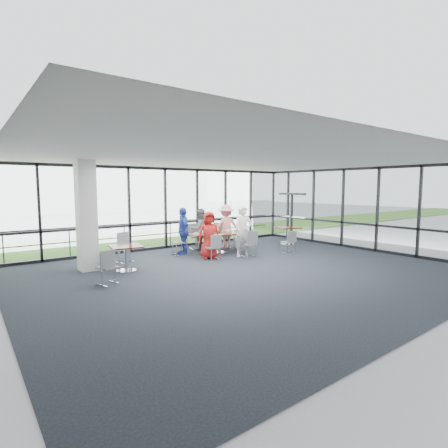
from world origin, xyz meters
TOP-DOWN VIEW (x-y plane):
  - floor at (0.00, 0.00)m, footprint 12.00×10.00m
  - ceiling at (0.00, 0.00)m, footprint 12.00×10.00m
  - wall_front at (0.00, -5.00)m, footprint 12.00×0.10m
  - curtain_wall_back at (0.00, 5.00)m, footprint 12.00×0.10m
  - curtain_wall_right at (6.00, 0.00)m, footprint 0.10×10.00m
  - exit_door at (6.00, 3.75)m, footprint 0.12×1.60m
  - structural_column at (-3.60, 3.00)m, footprint 0.50×0.50m
  - apron at (0.00, 10.00)m, footprint 80.00×70.00m
  - grass_strip at (0.00, 8.00)m, footprint 80.00×5.00m
  - hangar_main at (4.00, 32.00)m, footprint 24.00×10.00m
  - guard_rail at (0.00, 5.60)m, footprint 12.00×0.06m
  - main_table at (1.11, 2.90)m, footprint 2.38×1.74m
  - side_table_left at (-2.76, 2.20)m, footprint 0.98×0.98m
  - side_table_right at (4.54, 2.67)m, footprint 1.16×1.16m
  - diner_near_left at (0.19, 2.22)m, footprint 0.93×0.77m
  - diner_near_right at (1.36, 1.81)m, footprint 0.77×0.66m
  - diner_far_left at (0.87, 3.84)m, footprint 0.85×0.61m
  - diner_far_right at (1.95, 3.57)m, footprint 1.25×0.89m
  - diner_end at (-0.16, 3.36)m, footprint 0.80×1.12m
  - chair_main_nl at (0.16, 2.01)m, footprint 0.46×0.46m
  - chair_main_nr at (1.47, 1.65)m, footprint 0.47×0.47m
  - chair_main_fl at (0.84, 4.07)m, footprint 0.58×0.58m
  - chair_main_fr at (1.94, 3.68)m, footprint 0.63×0.63m
  - chair_main_end at (-0.32, 3.40)m, footprint 0.52×0.52m
  - chair_spare_la at (-3.66, 1.10)m, footprint 0.54×0.54m
  - chair_spare_lb at (-2.37, 3.38)m, footprint 0.56×0.56m
  - chair_spare_r at (3.12, 1.34)m, footprint 0.49×0.49m
  - plate_nl at (0.44, 2.73)m, footprint 0.27×0.27m
  - plate_nr at (1.57, 2.43)m, footprint 0.27×0.27m
  - plate_fl at (0.67, 3.41)m, footprint 0.26×0.26m
  - plate_fr at (1.67, 3.09)m, footprint 0.25×0.25m
  - plate_end at (0.23, 3.11)m, footprint 0.27×0.27m
  - tumbler_a at (0.81, 2.67)m, footprint 0.07×0.07m
  - tumbler_b at (1.38, 2.55)m, footprint 0.07×0.07m
  - tumbler_c at (1.21, 3.15)m, footprint 0.07×0.07m
  - tumbler_d at (0.34, 3.02)m, footprint 0.06×0.06m
  - menu_a at (0.82, 2.50)m, footprint 0.36×0.30m
  - menu_b at (1.92, 2.34)m, footprint 0.39×0.38m
  - menu_c at (1.39, 3.22)m, footprint 0.36×0.34m
  - condiment_caddy at (1.16, 3.00)m, footprint 0.10×0.07m
  - ketchup_bottle at (1.18, 2.93)m, footprint 0.06×0.06m
  - green_bottle at (1.19, 2.89)m, footprint 0.05×0.05m

SIDE VIEW (x-z plane):
  - apron at x=0.00m, z-range -0.03..-0.01m
  - floor at x=0.00m, z-range -0.02..0.00m
  - grass_strip at x=0.00m, z-range 0.01..0.01m
  - chair_spare_r at x=3.12m, z-range 0.00..0.80m
  - chair_main_nl at x=0.16m, z-range 0.00..0.83m
  - chair_spare_la at x=-3.66m, z-range 0.00..0.88m
  - chair_main_nr at x=1.47m, z-range 0.00..0.91m
  - chair_main_end at x=-0.32m, z-range 0.00..0.92m
  - chair_spare_lb at x=-2.37m, z-range 0.00..0.94m
  - chair_main_fl at x=0.84m, z-range 0.00..0.97m
  - chair_main_fr at x=1.94m, z-range 0.00..0.98m
  - guard_rail at x=0.00m, z-range 0.47..0.53m
  - side_table_left at x=-2.76m, z-range 0.26..1.01m
  - side_table_right at x=4.54m, z-range 0.27..1.02m
  - main_table at x=1.11m, z-range 0.27..1.02m
  - menu_a at x=0.82m, z-range 0.75..0.75m
  - menu_b at x=1.92m, z-range 0.75..0.75m
  - menu_c at x=1.39m, z-range 0.75..0.75m
  - plate_nl at x=0.44m, z-range 0.75..0.76m
  - plate_nr at x=1.57m, z-range 0.75..0.76m
  - plate_fl at x=0.67m, z-range 0.75..0.76m
  - plate_fr at x=1.67m, z-range 0.75..0.76m
  - plate_end at x=0.23m, z-range 0.75..0.76m
  - condiment_caddy at x=1.16m, z-range 0.75..0.79m
  - diner_far_left at x=0.87m, z-range 0.00..1.61m
  - diner_near_left at x=0.19m, z-range 0.00..1.62m
  - tumbler_d at x=0.34m, z-range 0.75..0.88m
  - tumbler_b at x=1.38m, z-range 0.75..0.88m
  - tumbler_a at x=0.81m, z-range 0.75..0.89m
  - tumbler_c at x=1.21m, z-range 0.75..0.89m
  - ketchup_bottle at x=1.18m, z-range 0.75..0.93m
  - green_bottle at x=1.19m, z-range 0.75..0.95m
  - diner_end at x=-0.16m, z-range 0.00..1.71m
  - diner_far_right at x=1.95m, z-range 0.00..1.74m
  - diner_near_right at x=1.36m, z-range 0.00..1.77m
  - exit_door at x=6.00m, z-range 0.00..2.10m
  - wall_front at x=0.00m, z-range 0.00..3.20m
  - curtain_wall_back at x=0.00m, z-range 0.00..3.20m
  - curtain_wall_right at x=6.00m, z-range 0.00..3.20m
  - structural_column at x=-3.60m, z-range 0.00..3.20m
  - hangar_main at x=4.00m, z-range 0.00..6.00m
  - ceiling at x=0.00m, z-range 3.18..3.22m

